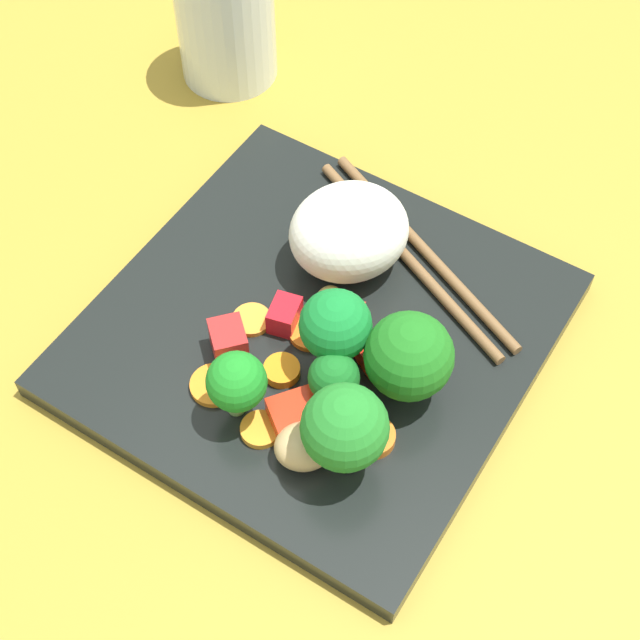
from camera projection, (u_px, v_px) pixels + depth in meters
The scene contains 23 objects.
ground_plane at pixel (316, 348), 66.22cm from camera, with size 110.00×110.00×2.00cm, color #A3852B.
square_plate at pixel (316, 333), 64.74cm from camera, with size 28.10×28.10×1.63cm, color black.
rice_mound at pixel (349, 232), 64.80cm from camera, with size 8.29×7.36×6.21cm, color white.
broccoli_floret_0 at pixel (237, 383), 57.25cm from camera, with size 3.74×3.74×5.77cm.
broccoli_floret_1 at pixel (333, 379), 58.46cm from camera, with size 3.22×3.22×4.61cm.
broccoli_floret_2 at pixel (335, 327), 58.97cm from camera, with size 4.58×4.58×6.75cm.
broccoli_floret_3 at pixel (345, 428), 54.69cm from camera, with size 5.18×5.18×7.16cm.
broccoli_floret_4 at pixel (409, 357), 58.19cm from camera, with size 5.58×5.58×6.69cm.
carrot_slice_0 at pixel (281, 370), 61.65cm from camera, with size 2.37×2.37×0.75cm, color orange.
carrot_slice_1 at pixel (261, 429), 59.29cm from camera, with size 2.54×2.54×0.51cm, color orange.
carrot_slice_2 at pixel (313, 334), 63.44cm from camera, with size 2.77×2.77×0.44cm, color orange.
carrot_slice_3 at pixel (214, 385), 61.18cm from camera, with size 3.11×3.11×0.44cm, color orange.
carrot_slice_4 at pixel (373, 437), 58.84cm from camera, with size 2.78×2.78×0.76cm, color orange.
carrot_slice_5 at pixel (252, 320), 64.15cm from camera, with size 2.60×2.60×0.41cm, color orange.
pepper_chunk_0 at pixel (285, 315), 63.50cm from camera, with size 2.39×1.80×1.83cm, color red.
pepper_chunk_1 at pixel (381, 347), 62.30cm from camera, with size 2.81×2.53×1.37cm, color red.
pepper_chunk_2 at pixel (347, 319), 63.07cm from camera, with size 2.08×1.75×2.22cm, color red.
pepper_chunk_3 at pixel (295, 416), 59.10cm from camera, with size 2.98×2.67×1.81cm, color red.
pepper_chunk_4 at pixel (228, 341), 61.98cm from camera, with size 2.55×2.19×2.36cm, color red.
chicken_piece_0 at pixel (304, 446), 57.44cm from camera, with size 3.64×3.16×2.59cm, color tan.
chicken_piece_1 at pixel (325, 300), 64.36cm from camera, with size 2.64×1.96×1.57cm, color tan.
chopstick_pair at pixel (415, 253), 67.24cm from camera, with size 11.08×19.43×0.76cm.
drinking_glass at pixel (226, 20), 77.14cm from camera, with size 7.98×7.98×10.32cm, color silver.
Camera 1 is at (-31.40, -18.84, 54.21)cm, focal length 53.88 mm.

